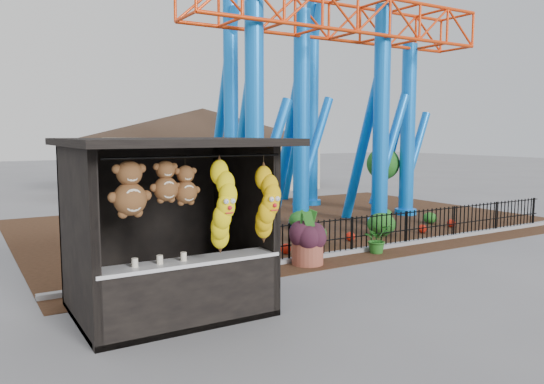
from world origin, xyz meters
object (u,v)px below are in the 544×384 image
potted_plant (377,239)px  prize_booth (172,230)px  terracotta_planter (308,252)px  roller_coaster (311,43)px

potted_plant → prize_booth: bearing=-171.8°
terracotta_planter → potted_plant: potted_plant is taller
prize_booth → potted_plant: prize_booth is taller
prize_booth → roller_coaster: roller_coaster is taller
prize_booth → potted_plant: 6.74m
roller_coaster → terracotta_planter: size_ratio=14.24×
prize_booth → terracotta_planter: size_ratio=4.53×
roller_coaster → terracotta_planter: roller_coaster is taller
roller_coaster → potted_plant: size_ratio=14.30×
roller_coaster → potted_plant: bearing=-107.3°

